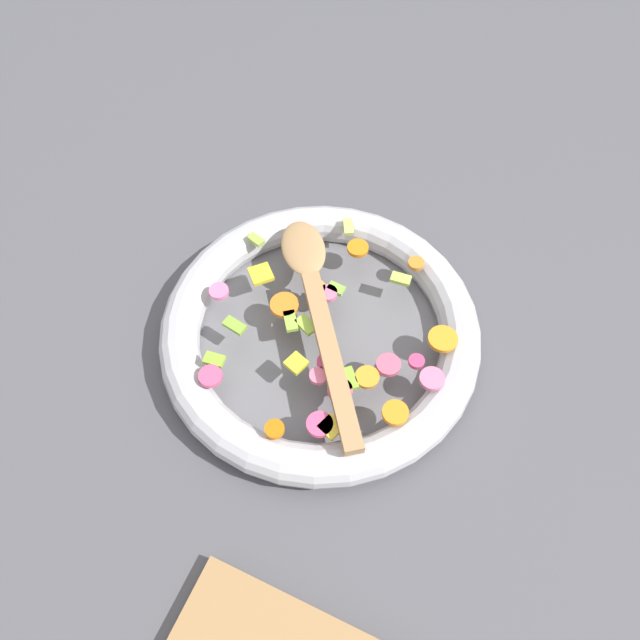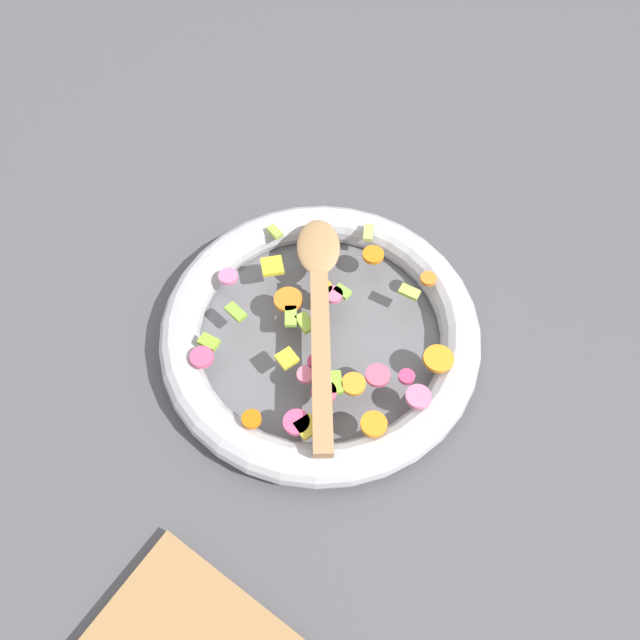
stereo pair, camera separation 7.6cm
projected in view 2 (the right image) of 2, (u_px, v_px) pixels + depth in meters
ground_plane at (320, 341)px, 0.80m from camera, size 4.00×4.00×0.00m
skillet at (320, 332)px, 0.78m from camera, size 0.40×0.40×0.05m
chopped_vegetables at (327, 341)px, 0.74m from camera, size 0.32×0.33×0.01m
wooden_spoon at (320, 300)px, 0.76m from camera, size 0.22×0.29×0.01m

